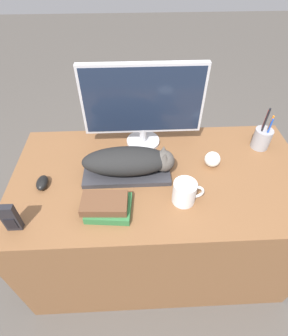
# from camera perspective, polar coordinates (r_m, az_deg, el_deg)

# --- Properties ---
(ground_plane) EXTENTS (12.00, 12.00, 0.00)m
(ground_plane) POSITION_cam_1_polar(r_m,az_deg,el_deg) (1.67, 3.70, -28.21)
(ground_plane) COLOR #4C4742
(desk) EXTENTS (1.39, 0.72, 0.71)m
(desk) POSITION_cam_1_polar(r_m,az_deg,el_deg) (1.51, 3.02, -10.87)
(desk) COLOR brown
(desk) RESTS_ON ground_plane
(keyboard) EXTENTS (0.40, 0.17, 0.02)m
(keyboard) POSITION_cam_1_polar(r_m,az_deg,el_deg) (1.22, -3.74, -0.93)
(keyboard) COLOR #2D2D33
(keyboard) RESTS_ON desk
(cat) EXTENTS (0.42, 0.16, 0.12)m
(cat) POSITION_cam_1_polar(r_m,az_deg,el_deg) (1.17, -2.86, 1.53)
(cat) COLOR black
(cat) RESTS_ON keyboard
(monitor) EXTENTS (0.58, 0.17, 0.43)m
(monitor) POSITION_cam_1_polar(r_m,az_deg,el_deg) (1.27, -0.21, 13.99)
(monitor) COLOR #B7B7BC
(monitor) RESTS_ON desk
(computer_mouse) EXTENTS (0.05, 0.09, 0.04)m
(computer_mouse) POSITION_cam_1_polar(r_m,az_deg,el_deg) (1.25, -21.27, -3.00)
(computer_mouse) COLOR black
(computer_mouse) RESTS_ON desk
(coffee_mug) EXTENTS (0.13, 0.10, 0.10)m
(coffee_mug) POSITION_cam_1_polar(r_m,az_deg,el_deg) (1.10, 8.90, -5.24)
(coffee_mug) COLOR silver
(coffee_mug) RESTS_ON desk
(pen_cup) EXTENTS (0.09, 0.09, 0.23)m
(pen_cup) POSITION_cam_1_polar(r_m,az_deg,el_deg) (1.47, 24.29, 6.00)
(pen_cup) COLOR #939399
(pen_cup) RESTS_ON desk
(baseball) EXTENTS (0.07, 0.07, 0.07)m
(baseball) POSITION_cam_1_polar(r_m,az_deg,el_deg) (1.29, 14.67, 1.86)
(baseball) COLOR silver
(baseball) RESTS_ON desk
(phone) EXTENTS (0.06, 0.03, 0.13)m
(phone) POSITION_cam_1_polar(r_m,az_deg,el_deg) (1.11, -27.10, -9.67)
(phone) COLOR black
(phone) RESTS_ON desk
(book_stack) EXTENTS (0.21, 0.16, 0.07)m
(book_stack) POSITION_cam_1_polar(r_m,az_deg,el_deg) (1.08, -8.10, -8.14)
(book_stack) COLOR #2D6B38
(book_stack) RESTS_ON desk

